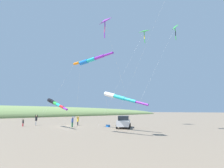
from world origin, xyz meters
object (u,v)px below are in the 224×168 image
kite_windsock_checkered_midright (91,60)px  kite_windsock_rainbow_low_near (81,62)px  person_child_grey_jacket (72,121)px  person_adult_flyer (36,119)px  parked_car (124,122)px  kite_delta_red_high_left (144,31)px  kite_delta_small_distant (105,21)px  kite_windsock_blue_topmost (55,103)px  person_bystander_far (78,120)px  kite_windsock_magenta_far_left (119,97)px  person_child_green_jacket (23,122)px  kite_delta_long_streamer_right (174,28)px  cooler_box (108,126)px

kite_windsock_checkered_midright → kite_windsock_rainbow_low_near: bearing=-23.0°
person_child_grey_jacket → person_adult_flyer: bearing=24.0°
parked_car → kite_windsock_checkered_midright: size_ratio=0.32×
person_adult_flyer → person_child_grey_jacket: (-7.37, -3.28, -0.12)m
parked_car → kite_delta_red_high_left: kite_delta_red_high_left is taller
person_child_grey_jacket → kite_delta_small_distant: kite_delta_small_distant is taller
kite_delta_small_distant → kite_windsock_blue_topmost: bearing=-3.6°
parked_car → kite_delta_red_high_left: (-0.86, -5.53, 17.36)m
person_bystander_far → kite_windsock_magenta_far_left: size_ratio=0.18×
person_bystander_far → parked_car: bearing=-159.1°
person_child_grey_jacket → kite_windsock_blue_topmost: size_ratio=0.15×
person_child_green_jacket → person_child_grey_jacket: person_child_grey_jacket is taller
kite_delta_small_distant → kite_delta_red_high_left: (4.11, -14.20, 5.93)m
person_adult_flyer → kite_windsock_magenta_far_left: 17.30m
parked_car → person_adult_flyer: person_adult_flyer is taller
kite_delta_small_distant → kite_windsock_magenta_far_left: size_ratio=1.37×
person_adult_flyer → kite_delta_long_streamer_right: 28.42m
kite_delta_small_distant → kite_windsock_magenta_far_left: kite_delta_small_distant is taller
kite_windsock_rainbow_low_near → kite_delta_long_streamer_right: size_ratio=0.73×
kite_windsock_checkered_midright → kite_windsock_rainbow_low_near: kite_windsock_rainbow_low_near is taller
cooler_box → person_child_green_jacket: (11.15, 9.79, 0.48)m
person_adult_flyer → kite_windsock_checkered_midright: 17.88m
kite_windsock_checkered_midright → kite_delta_long_streamer_right: kite_delta_long_streamer_right is taller
parked_car → cooler_box: (2.68, 0.94, -0.74)m
person_child_green_jacket → person_bystander_far: size_ratio=0.75×
kite_delta_small_distant → kite_delta_red_high_left: 15.93m
cooler_box → kite_windsock_blue_topmost: (5.45, 6.90, 3.70)m
person_child_green_jacket → kite_delta_red_high_left: 28.12m
person_child_grey_jacket → kite_windsock_blue_topmost: bearing=63.4°
cooler_box → person_adult_flyer: 13.78m
person_child_green_jacket → person_adult_flyer: bearing=-81.2°
kite_windsock_checkered_midright → person_adult_flyer: bearing=0.9°
cooler_box → kite_windsock_checkered_midright: kite_windsock_checkered_midright is taller
parked_car → person_child_green_jacket: parked_car is taller
kite_delta_small_distant → kite_windsock_blue_topmost: kite_delta_small_distant is taller
cooler_box → kite_windsock_blue_topmost: bearing=51.7°
kite_windsock_checkered_midright → kite_windsock_rainbow_low_near: size_ratio=1.28×
cooler_box → person_adult_flyer: size_ratio=0.32×
kite_windsock_checkered_midright → kite_windsock_blue_topmost: kite_windsock_checkered_midright is taller
person_bystander_far → kite_windsock_magenta_far_left: kite_windsock_magenta_far_left is taller
cooler_box → kite_delta_small_distant: size_ratio=0.05×
person_adult_flyer → kite_delta_red_high_left: (-15.04, -14.02, 17.24)m
cooler_box → kite_delta_small_distant: bearing=134.7°
parked_car → person_child_grey_jacket: 8.57m
cooler_box → kite_windsock_magenta_far_left: 6.73m
kite_delta_long_streamer_right → kite_delta_red_high_left: bearing=-22.2°
kite_windsock_checkered_midright → kite_delta_small_distant: 4.73m
kite_delta_red_high_left → kite_delta_long_streamer_right: size_ratio=1.22×
person_bystander_far → kite_delta_small_distant: bearing=157.7°
parked_car → kite_delta_long_streamer_right: bearing=-162.1°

